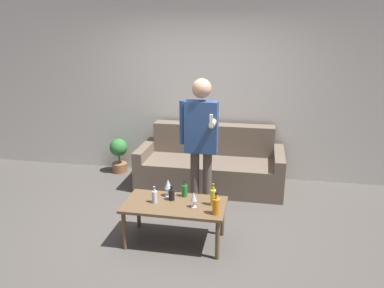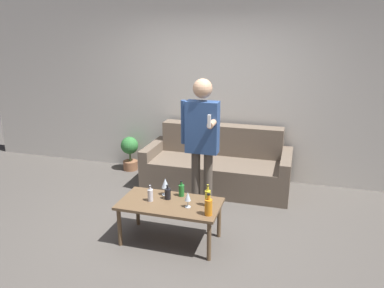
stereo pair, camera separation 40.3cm
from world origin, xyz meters
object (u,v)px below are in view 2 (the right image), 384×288
at_px(bottle_orange, 168,193).
at_px(person_standing_front, 202,136).
at_px(couch, 218,166).
at_px(coffee_table, 170,207).

xyz_separation_m(bottle_orange, person_standing_front, (0.22, 0.61, 0.49)).
bearing_deg(bottle_orange, couch, 82.16).
relative_size(couch, coffee_table, 1.93).
bearing_deg(person_standing_front, coffee_table, -103.40).
relative_size(coffee_table, bottle_orange, 6.65).
bearing_deg(person_standing_front, bottle_orange, -109.45).
distance_m(bottle_orange, person_standing_front, 0.81).
bearing_deg(person_standing_front, couch, 90.18).
height_order(couch, person_standing_front, person_standing_front).
bearing_deg(coffee_table, couch, 84.34).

